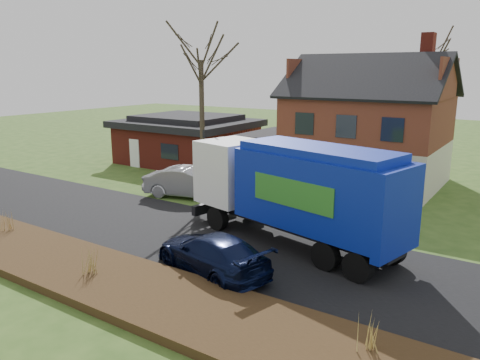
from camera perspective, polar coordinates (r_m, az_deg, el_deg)
The scene contains 13 objects.
ground at distance 20.33m, azimuth -3.72°, elevation -7.28°, with size 120.00×120.00×0.00m, color #2F4D19.
road at distance 20.33m, azimuth -3.72°, elevation -7.25°, with size 80.00×7.00×0.02m, color black.
mulch_verge at distance 16.71m, azimuth -15.02°, elevation -11.91°, with size 80.00×3.50×0.30m, color #2F200F.
main_house at distance 30.88m, azimuth 14.38°, elevation 7.12°, with size 12.95×8.95×9.26m.
ranch_house at distance 37.07m, azimuth -6.43°, elevation 4.98°, with size 9.80×8.20×3.70m.
garbage_truck at distance 19.13m, azimuth 6.88°, elevation -0.93°, with size 10.34×4.88×4.28m.
silver_sedan at distance 26.84m, azimuth -6.17°, elevation -0.31°, with size 1.81×5.18×1.71m, color #96989D.
navy_wagon at distance 17.01m, azimuth -3.44°, elevation -8.89°, with size 2.01×4.95×1.44m, color black.
tree_front_west at distance 30.72m, azimuth -4.83°, elevation 16.47°, with size 3.62×3.62×10.75m.
tree_back at distance 36.89m, azimuth 22.61°, elevation 14.47°, with size 3.22×3.22×10.21m.
grass_clump_west at distance 22.75m, azimuth -26.56°, elevation -4.40°, with size 0.36×0.29×0.94m.
grass_clump_mid at distance 17.00m, azimuth -17.78°, elevation -9.12°, with size 0.39×0.32×1.08m.
grass_clump_east at distance 12.56m, azimuth 15.28°, elevation -17.62°, with size 0.39×0.32×0.97m.
Camera 1 is at (11.57, -15.11, 7.15)m, focal length 35.00 mm.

